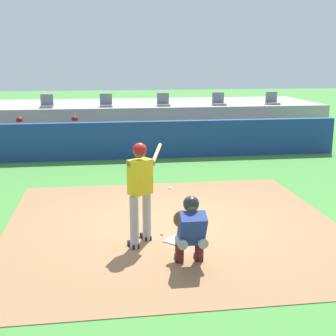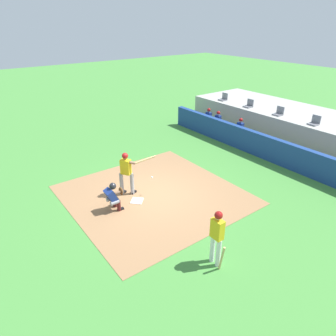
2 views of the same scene
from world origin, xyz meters
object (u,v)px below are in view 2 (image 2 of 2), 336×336
stadium_seat_2 (279,113)px  batter_at_plate (127,171)px  dugout_player_0 (207,118)px  dugout_player_2 (239,129)px  catcher_crouched (114,195)px  stadium_seat_3 (315,122)px  home_plate (137,201)px  stadium_seat_1 (249,105)px  dugout_player_1 (216,121)px  stadium_seat_0 (224,98)px  on_deck_batter (217,235)px

stadium_seat_2 → batter_at_plate: bearing=-87.8°
dugout_player_0 → dugout_player_2: same height
batter_at_plate → dugout_player_2: batter_at_plate is taller
batter_at_plate → dugout_player_2: bearing=100.3°
catcher_crouched → stadium_seat_3: stadium_seat_3 is taller
dugout_player_2 → home_plate: bearing=-75.1°
catcher_crouched → stadium_seat_1: size_ratio=4.36×
batter_at_plate → stadium_seat_1: bearing=104.1°
dugout_player_1 → dugout_player_2: 1.79m
stadium_seat_3 → stadium_seat_0: bearing=180.0°
catcher_crouched → stadium_seat_1: (-3.24, 11.13, 0.93)m
on_deck_batter → dugout_player_1: bearing=135.3°
dugout_player_0 → stadium_seat_0: (-0.62, 2.03, 0.86)m
dugout_player_2 → stadium_seat_2: stadium_seat_2 is taller
stadium_seat_3 → stadium_seat_1: bearing=180.0°
stadium_seat_0 → home_plate: bearing=-62.0°
batter_at_plate → stadium_seat_1: size_ratio=3.76×
home_plate → dugout_player_1: 9.08m
catcher_crouched → stadium_seat_3: 11.22m
dugout_player_0 → stadium_seat_2: 4.32m
dugout_player_2 → catcher_crouched: bearing=-76.6°
home_plate → stadium_seat_3: stadium_seat_3 is taller
batter_at_plate → dugout_player_1: bearing=111.9°
batter_at_plate → stadium_seat_2: (-0.40, 10.17, 0.50)m
catcher_crouched → on_deck_batter: 4.34m
dugout_player_1 → stadium_seat_2: stadium_seat_2 is taller
home_plate → catcher_crouched: 1.12m
home_plate → dugout_player_1: bearing=115.9°
home_plate → stadium_seat_3: size_ratio=0.92×
home_plate → on_deck_batter: 4.31m
dugout_player_0 → stadium_seat_1: stadium_seat_1 is taller
dugout_player_2 → stadium_seat_1: bearing=118.0°
dugout_player_0 → stadium_seat_0: size_ratio=2.71×
batter_at_plate → dugout_player_0: bearing=116.8°
dugout_player_1 → stadium_seat_0: size_ratio=2.71×
home_plate → stadium_seat_3: bearing=83.9°
on_deck_batter → stadium_seat_3: stadium_seat_3 is taller
home_plate → dugout_player_2: (-2.17, 8.14, 0.65)m
batter_at_plate → stadium_seat_3: size_ratio=3.76×
on_deck_batter → dugout_player_0: on_deck_batter is taller
stadium_seat_1 → stadium_seat_3: (4.33, 0.00, 0.00)m
catcher_crouched → dugout_player_1: 9.92m
home_plate → stadium_seat_2: 10.35m
dugout_player_2 → dugout_player_1: bearing=180.0°
stadium_seat_1 → dugout_player_0: bearing=-127.3°
dugout_player_0 → stadium_seat_1: (1.55, 2.03, 0.86)m
home_plate → dugout_player_1: (-3.96, 8.14, 0.65)m
dugout_player_0 → on_deck_batter: bearing=-41.9°
batter_at_plate → stadium_seat_0: (-4.73, 10.17, 0.50)m
dugout_player_1 → stadium_seat_3: stadium_seat_3 is taller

